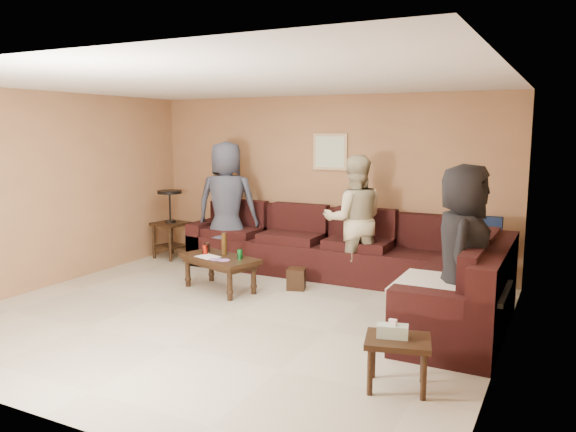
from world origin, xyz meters
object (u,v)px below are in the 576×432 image
object	(u,v)px
waste_bin	(296,279)
person_left	(227,204)
person_right	(462,254)
sectional_sofa	(352,265)
end_table_left	(170,223)
person_middle	(354,220)
coffee_table	(220,261)
side_table_right	(397,344)

from	to	relation	value
waste_bin	person_left	distance (m)	1.79
person_left	person_right	bearing A→B (deg)	139.73
sectional_sofa	waste_bin	world-z (taller)	sectional_sofa
waste_bin	person_right	bearing A→B (deg)	-21.91
end_table_left	person_right	bearing A→B (deg)	-18.35
person_middle	person_right	xyz separation A→B (m)	(1.63, -1.48, 0.01)
waste_bin	person_right	world-z (taller)	person_right
coffee_table	person_right	size ratio (longest dim) A/B	0.68
side_table_right	person_middle	xyz separation A→B (m)	(-1.38, 2.75, 0.48)
person_middle	sectional_sofa	bearing A→B (deg)	78.54
coffee_table	end_table_left	bearing A→B (deg)	145.60
person_left	person_middle	bearing A→B (deg)	161.22
person_middle	coffee_table	bearing A→B (deg)	10.57
person_left	person_right	size ratio (longest dim) A/B	1.09
end_table_left	person_right	world-z (taller)	person_right
sectional_sofa	person_right	size ratio (longest dim) A/B	2.73
sectional_sofa	coffee_table	world-z (taller)	sectional_sofa
end_table_left	side_table_right	bearing A→B (deg)	-32.34
side_table_right	person_middle	world-z (taller)	person_middle
coffee_table	person_right	distance (m)	3.08
coffee_table	side_table_right	world-z (taller)	coffee_table
person_left	person_middle	xyz separation A→B (m)	(2.00, -0.05, -0.08)
person_middle	person_right	bearing A→B (deg)	110.24
coffee_table	waste_bin	world-z (taller)	coffee_table
coffee_table	waste_bin	xyz separation A→B (m)	(0.84, 0.48, -0.24)
end_table_left	waste_bin	world-z (taller)	end_table_left
end_table_left	person_middle	world-z (taller)	person_middle
coffee_table	person_left	world-z (taller)	person_left
person_middle	end_table_left	bearing A→B (deg)	-29.05
coffee_table	person_left	distance (m)	1.40
end_table_left	person_middle	bearing A→B (deg)	-1.57
coffee_table	side_table_right	size ratio (longest dim) A/B	1.97
person_right	person_middle	bearing A→B (deg)	42.15
sectional_sofa	side_table_right	distance (m)	2.76
sectional_sofa	end_table_left	size ratio (longest dim) A/B	4.33
person_left	end_table_left	bearing A→B (deg)	-19.48
end_table_left	waste_bin	size ratio (longest dim) A/B	4.00
sectional_sofa	person_left	xyz separation A→B (m)	(-2.09, 0.36, 0.60)
waste_bin	person_right	size ratio (longest dim) A/B	0.16
coffee_table	side_table_right	distance (m)	3.23
person_right	waste_bin	bearing A→B (deg)	62.52
side_table_right	person_right	size ratio (longest dim) A/B	0.34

